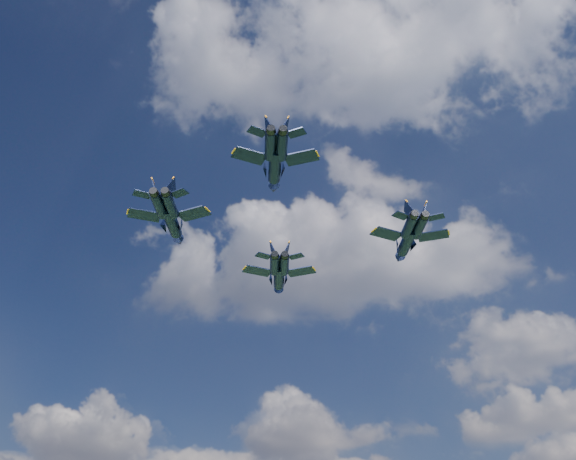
# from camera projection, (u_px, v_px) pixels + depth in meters

# --- Properties ---
(jet_lead) EXTENTS (13.44, 18.05, 4.25)m
(jet_lead) POSITION_uv_depth(u_px,v_px,m) (279.00, 278.00, 121.85)
(jet_lead) COLOR black
(jet_left) EXTENTS (13.50, 17.77, 4.20)m
(jet_left) POSITION_uv_depth(u_px,v_px,m) (172.00, 223.00, 104.62)
(jet_left) COLOR black
(jet_right) EXTENTS (12.53, 17.04, 4.01)m
(jet_right) POSITION_uv_depth(u_px,v_px,m) (406.00, 242.00, 105.74)
(jet_right) COLOR black
(jet_slot) EXTENTS (11.71, 15.84, 3.73)m
(jet_slot) POSITION_uv_depth(u_px,v_px,m) (275.00, 167.00, 89.47)
(jet_slot) COLOR black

